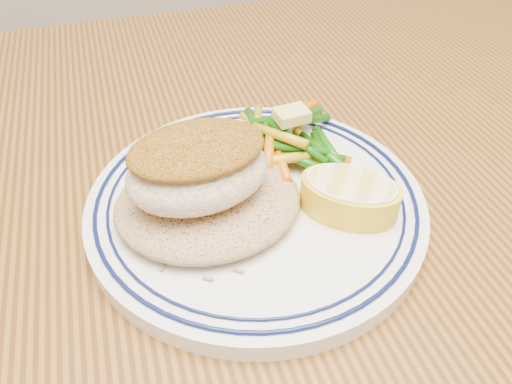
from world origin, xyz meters
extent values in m
cube|color=#4F2D0F|center=(0.00, 0.00, 0.73)|extent=(1.50, 0.90, 0.04)
cylinder|color=white|center=(-0.01, 0.05, 0.76)|extent=(0.25, 0.25, 0.01)
torus|color=#0A113F|center=(-0.01, 0.05, 0.77)|extent=(0.23, 0.23, 0.00)
torus|color=#0A113F|center=(-0.01, 0.05, 0.77)|extent=(0.22, 0.22, 0.00)
ellipsoid|color=#A07B50|center=(-0.05, 0.04, 0.78)|extent=(0.13, 0.12, 0.03)
ellipsoid|color=beige|center=(-0.06, 0.04, 0.80)|extent=(0.10, 0.08, 0.04)
ellipsoid|color=#905F17|center=(-0.05, 0.04, 0.82)|extent=(0.09, 0.07, 0.02)
cylinder|color=#BA9513|center=(0.02, 0.09, 0.77)|extent=(0.05, 0.03, 0.01)
cylinder|color=#D7620A|center=(0.04, 0.08, 0.77)|extent=(0.05, 0.04, 0.01)
cylinder|color=#16540A|center=(0.00, 0.10, 0.77)|extent=(0.06, 0.02, 0.01)
cylinder|color=#D7620A|center=(0.03, 0.09, 0.77)|extent=(0.02, 0.06, 0.01)
cylinder|color=#BA9513|center=(0.02, 0.12, 0.77)|extent=(0.03, 0.05, 0.01)
cylinder|color=#16540A|center=(0.00, 0.08, 0.77)|extent=(0.05, 0.03, 0.01)
cylinder|color=#D7620A|center=(0.04, 0.07, 0.77)|extent=(0.06, 0.03, 0.01)
cylinder|color=#16540A|center=(0.03, 0.11, 0.78)|extent=(0.05, 0.05, 0.01)
cylinder|color=#16540A|center=(0.05, 0.12, 0.78)|extent=(0.05, 0.01, 0.01)
cylinder|color=#16540A|center=(0.02, 0.07, 0.78)|extent=(0.04, 0.05, 0.01)
cylinder|color=#16540A|center=(0.01, 0.12, 0.78)|extent=(0.01, 0.05, 0.01)
cylinder|color=#16540A|center=(0.05, 0.07, 0.78)|extent=(0.01, 0.05, 0.01)
cylinder|color=#16540A|center=(0.05, 0.07, 0.78)|extent=(0.01, 0.05, 0.01)
cylinder|color=#D7620A|center=(0.01, 0.06, 0.78)|extent=(0.02, 0.05, 0.01)
cylinder|color=#BA9513|center=(0.01, 0.07, 0.78)|extent=(0.06, 0.02, 0.01)
cylinder|color=#BA9513|center=(0.04, 0.11, 0.78)|extent=(0.04, 0.04, 0.01)
cylinder|color=#16540A|center=(0.04, 0.07, 0.78)|extent=(0.05, 0.03, 0.01)
cylinder|color=#16540A|center=(0.05, 0.07, 0.78)|extent=(0.02, 0.06, 0.01)
cylinder|color=#D7620A|center=(0.01, 0.08, 0.78)|extent=(0.02, 0.05, 0.01)
cylinder|color=#16540A|center=(0.00, 0.09, 0.78)|extent=(0.04, 0.04, 0.01)
cylinder|color=#BA9513|center=(0.01, 0.11, 0.78)|extent=(0.02, 0.05, 0.01)
cylinder|color=#16540A|center=(0.02, 0.07, 0.78)|extent=(0.05, 0.04, 0.01)
cylinder|color=#BA9513|center=(0.05, 0.11, 0.78)|extent=(0.03, 0.04, 0.01)
cylinder|color=#D7620A|center=(0.04, 0.11, 0.79)|extent=(0.05, 0.02, 0.01)
cylinder|color=#16540A|center=(0.03, 0.11, 0.79)|extent=(0.06, 0.01, 0.01)
cylinder|color=#16540A|center=(0.03, 0.07, 0.79)|extent=(0.03, 0.06, 0.01)
cylinder|color=#BA9513|center=(0.02, 0.08, 0.79)|extent=(0.03, 0.05, 0.01)
cube|color=#DAD06B|center=(0.03, 0.09, 0.80)|extent=(0.03, 0.02, 0.01)
torus|color=white|center=(0.04, 0.01, 0.79)|extent=(0.09, 0.09, 0.00)
camera|label=1|loc=(-0.09, -0.21, 1.01)|focal=35.00mm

